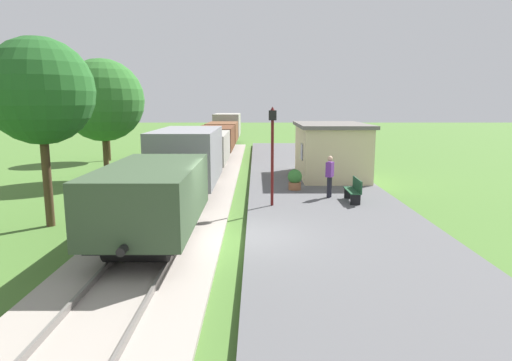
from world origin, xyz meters
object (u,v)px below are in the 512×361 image
object	(u,v)px
station_hut	(330,150)
person_waiting	(329,175)
bench_down_platform	(318,158)
tree_trackside_mid	(39,92)
lamp_post_near	(272,138)
freight_train	(211,143)
tree_trackside_far	(102,100)
bench_near_hut	(354,190)
tree_field_left	(105,96)
potted_planter	(294,179)

from	to	relation	value
station_hut	person_waiting	size ratio (longest dim) A/B	3.39
person_waiting	station_hut	bearing A→B (deg)	-71.74
bench_down_platform	tree_trackside_mid	world-z (taller)	tree_trackside_mid
station_hut	lamp_post_near	xyz separation A→B (m)	(-3.29, -6.75, 1.15)
bench_down_platform	lamp_post_near	xyz separation A→B (m)	(-3.24, -10.77, 2.08)
freight_train	tree_trackside_mid	world-z (taller)	tree_trackside_mid
tree_trackside_mid	tree_trackside_far	bearing A→B (deg)	96.48
lamp_post_near	bench_near_hut	bearing A→B (deg)	11.37
bench_near_hut	person_waiting	xyz separation A→B (m)	(-0.85, 0.78, 0.46)
tree_trackside_mid	freight_train	bearing A→B (deg)	74.52
station_hut	tree_field_left	world-z (taller)	tree_field_left
station_hut	tree_trackside_far	distance (m)	12.08
tree_trackside_far	tree_field_left	size ratio (longest dim) A/B	0.99
freight_train	tree_trackside_far	size ratio (longest dim) A/B	6.21
freight_train	bench_near_hut	distance (m)	13.68
tree_field_left	bench_down_platform	bearing A→B (deg)	-16.91
lamp_post_near	tree_field_left	size ratio (longest dim) A/B	0.58
person_waiting	tree_field_left	distance (m)	19.54
freight_train	tree_trackside_far	distance (m)	8.06
bench_near_hut	potted_planter	xyz separation A→B (m)	(-2.12, 2.42, 0.00)
tree_field_left	tree_trackside_mid	bearing A→B (deg)	-78.08
lamp_post_near	tree_trackside_far	distance (m)	10.99
bench_down_platform	person_waiting	size ratio (longest dim) A/B	0.88
station_hut	person_waiting	xyz separation A→B (m)	(-0.90, -5.32, -0.47)
bench_near_hut	bench_down_platform	bearing A→B (deg)	90.00
person_waiting	tree_trackside_far	distance (m)	12.53
freight_train	station_hut	bearing A→B (deg)	-40.32
freight_train	station_hut	size ratio (longest dim) A/B	6.76
freight_train	potted_planter	xyz separation A→B (m)	(4.63, -9.45, -0.78)
station_hut	person_waiting	distance (m)	5.42
station_hut	potted_planter	xyz separation A→B (m)	(-2.17, -3.68, -0.93)
potted_planter	tree_trackside_far	bearing A→B (deg)	158.79
tree_field_left	freight_train	bearing A→B (deg)	-18.95
person_waiting	potted_planter	xyz separation A→B (m)	(-1.27, 1.64, -0.46)
potted_planter	station_hut	bearing A→B (deg)	59.49
tree_trackside_mid	tree_trackside_far	xyz separation A→B (m)	(-1.00, 8.77, -0.23)
person_waiting	tree_trackside_far	world-z (taller)	tree_trackside_far
freight_train	tree_trackside_far	bearing A→B (deg)	-131.23
potted_planter	tree_trackside_far	xyz separation A→B (m)	(-9.64, 3.74, 3.47)
station_hut	potted_planter	size ratio (longest dim) A/B	6.33
bench_near_hut	tree_trackside_mid	distance (m)	11.67
bench_near_hut	tree_trackside_mid	bearing A→B (deg)	-166.38
bench_near_hut	potted_planter	distance (m)	3.22
freight_train	person_waiting	size ratio (longest dim) A/B	22.92
bench_near_hut	bench_down_platform	size ratio (longest dim) A/B	1.00
tree_trackside_mid	tree_field_left	world-z (taller)	tree_field_left
tree_trackside_far	potted_planter	bearing A→B (deg)	-21.21
bench_down_platform	freight_train	bearing A→B (deg)	165.45
freight_train	station_hut	world-z (taller)	station_hut
bench_down_platform	tree_field_left	world-z (taller)	tree_field_left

